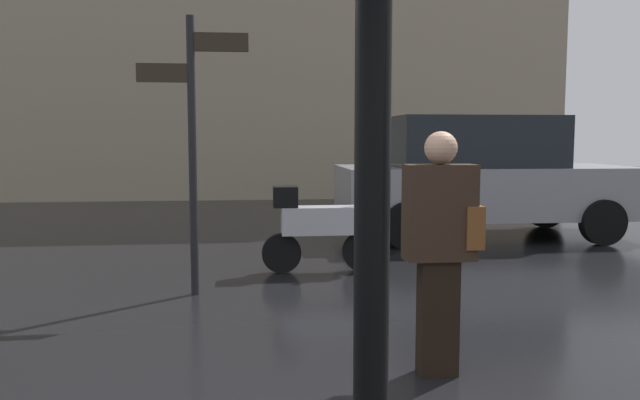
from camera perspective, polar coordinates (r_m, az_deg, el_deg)
pedestrian_with_bag at (r=4.23m, az=10.86°, el=-3.41°), size 0.50×0.24×1.61m
parked_scooter at (r=7.40m, az=-0.18°, el=-2.26°), size 1.41×0.32×1.23m
parked_car_left at (r=10.27m, az=14.16°, el=2.10°), size 4.52×2.03×1.90m
street_signpost at (r=6.38m, az=-11.38°, el=6.44°), size 1.08×0.08×2.75m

